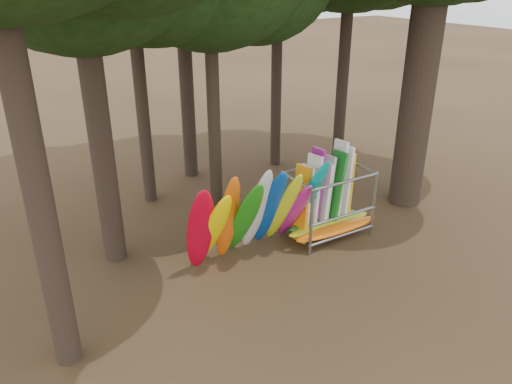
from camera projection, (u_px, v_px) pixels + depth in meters
ground at (303, 247)px, 14.99m from camera, size 120.00×120.00×0.00m
lake at (18, 36)px, 61.90m from camera, size 160.00×160.00×0.00m
kayak_row at (255, 215)px, 13.97m from camera, size 4.36×1.98×3.03m
storage_rack at (327, 205)px, 15.33m from camera, size 3.06×1.54×2.91m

